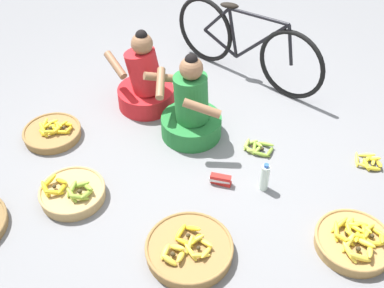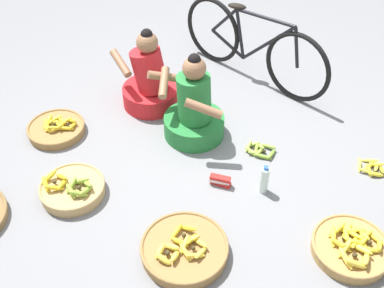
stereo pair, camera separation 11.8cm
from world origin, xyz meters
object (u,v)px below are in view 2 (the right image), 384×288
banana_basket_mid_left (351,247)px  loose_bananas_near_bicycle (259,150)px  vendor_woman_front (194,111)px  vendor_woman_behind (150,82)px  banana_basket_mid_right (72,189)px  water_bottle (264,180)px  banana_basket_front_left (56,128)px  banana_basket_front_center (184,249)px  bicycle_leaning (252,46)px  packet_carton_stack (220,181)px  loose_bananas_front_right (372,168)px

banana_basket_mid_left → loose_bananas_near_bicycle: bearing=137.6°
vendor_woman_front → loose_bananas_near_bicycle: size_ratio=3.03×
vendor_woman_behind → banana_basket_mid_right: 1.27m
banana_basket_mid_right → water_bottle: (1.35, 0.54, 0.06)m
banana_basket_mid_left → banana_basket_front_left: size_ratio=1.07×
banana_basket_front_left → water_bottle: (1.86, -0.04, 0.07)m
banana_basket_front_center → banana_basket_mid_right: (-0.99, 0.21, 0.00)m
vendor_woman_behind → bicycle_leaning: vendor_woman_behind is taller
vendor_woman_front → vendor_woman_behind: vendor_woman_front is taller
vendor_woman_front → loose_bananas_near_bicycle: (0.60, -0.03, -0.23)m
packet_carton_stack → vendor_woman_front: bearing=129.1°
vendor_woman_behind → banana_basket_front_left: size_ratio=1.55×
vendor_woman_front → loose_bananas_front_right: (1.49, 0.08, -0.23)m
banana_basket_mid_left → water_bottle: bearing=153.4°
banana_basket_front_center → loose_bananas_near_bicycle: banana_basket_front_center is taller
vendor_woman_front → packet_carton_stack: (0.40, -0.50, -0.21)m
banana_basket_mid_left → banana_basket_front_left: (-2.55, 0.38, -0.01)m
bicycle_leaning → banana_basket_mid_left: bicycle_leaning is taller
vendor_woman_behind → loose_bananas_front_right: vendor_woman_behind is taller
banana_basket_front_left → water_bottle: 1.86m
loose_bananas_front_right → packet_carton_stack: packet_carton_stack is taller
bicycle_leaning → packet_carton_stack: 1.56m
banana_basket_mid_left → loose_bananas_near_bicycle: 1.12m
loose_bananas_front_right → water_bottle: (-0.76, -0.52, 0.09)m
bicycle_leaning → banana_basket_front_center: (0.16, -2.22, -0.31)m
vendor_woman_behind → vendor_woman_front: bearing=-27.2°
banana_basket_front_left → banana_basket_mid_right: size_ratio=1.00×
bicycle_leaning → loose_bananas_front_right: bearing=-36.5°
banana_basket_mid_left → banana_basket_mid_right: 2.05m
vendor_woman_behind → water_bottle: (1.26, -0.71, -0.13)m
banana_basket_front_center → loose_bananas_near_bicycle: bearing=79.3°
banana_basket_mid_left → vendor_woman_behind: bearing=151.5°
vendor_woman_behind → banana_basket_front_center: size_ratio=1.29×
banana_basket_mid_left → loose_bananas_front_right: (0.07, 0.87, -0.03)m
vendor_woman_behind → loose_bananas_near_bicycle: vendor_woman_behind is taller
banana_basket_mid_right → packet_carton_stack: size_ratio=2.89×
vendor_woman_behind → banana_basket_front_left: (-0.60, -0.68, -0.20)m
loose_bananas_near_bicycle → packet_carton_stack: packet_carton_stack is taller
vendor_woman_behind → packet_carton_stack: 1.23m
vendor_woman_behind → banana_basket_mid_left: 2.23m
banana_basket_front_left → packet_carton_stack: banana_basket_front_left is taller
packet_carton_stack → banana_basket_mid_right: bearing=-154.5°
vendor_woman_front → water_bottle: size_ratio=3.13×
banana_basket_mid_right → loose_bananas_front_right: size_ratio=2.14×
loose_bananas_front_right → packet_carton_stack: size_ratio=1.35×
loose_bananas_front_right → banana_basket_mid_left: bearing=-94.6°
banana_basket_front_center → banana_basket_front_left: bearing=152.4°
packet_carton_stack → vendor_woman_behind: bearing=140.5°
vendor_woman_front → packet_carton_stack: bearing=-50.9°
water_bottle → banana_basket_mid_right: bearing=-158.1°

